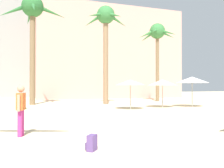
# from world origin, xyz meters

# --- Properties ---
(hotel_pink) EXTENTS (20.99, 9.31, 13.05)m
(hotel_pink) POSITION_xyz_m (9.09, 31.11, 6.52)
(hotel_pink) COLOR #DB9989
(hotel_pink) RESTS_ON ground
(hotel_tower_gray) EXTENTS (12.20, 8.87, 26.73)m
(hotel_tower_gray) POSITION_xyz_m (-6.94, 38.63, 13.36)
(hotel_tower_gray) COLOR gray
(hotel_tower_gray) RESTS_ON ground
(palm_tree_left) EXTENTS (4.84, 4.55, 8.86)m
(palm_tree_left) POSITION_xyz_m (11.63, 19.74, 7.35)
(palm_tree_left) COLOR brown
(palm_tree_left) RESTS_ON ground
(palm_tree_center) EXTENTS (4.37, 4.49, 9.40)m
(palm_tree_center) POSITION_xyz_m (4.78, 17.44, 7.51)
(palm_tree_center) COLOR #896B4C
(palm_tree_center) RESTS_ON ground
(palm_tree_right) EXTENTS (6.03, 5.95, 10.02)m
(palm_tree_right) POSITION_xyz_m (-1.86, 18.70, 8.12)
(palm_tree_right) COLOR brown
(palm_tree_right) RESTS_ON ground
(cafe_umbrella_1) EXTENTS (2.64, 2.64, 2.46)m
(cafe_umbrella_1) POSITION_xyz_m (10.45, 11.96, 2.21)
(cafe_umbrella_1) COLOR gray
(cafe_umbrella_1) RESTS_ON ground
(cafe_umbrella_2) EXTENTS (2.24, 2.24, 2.17)m
(cafe_umbrella_2) POSITION_xyz_m (4.84, 11.57, 1.96)
(cafe_umbrella_2) COLOR gray
(cafe_umbrella_2) RESTS_ON ground
(cafe_umbrella_3) EXTENTS (2.36, 2.36, 2.22)m
(cafe_umbrella_3) POSITION_xyz_m (7.86, 12.23, 1.99)
(cafe_umbrella_3) COLOR gray
(cafe_umbrella_3) RESTS_ON ground
(beach_towel) EXTENTS (1.81, 1.13, 0.01)m
(beach_towel) POSITION_xyz_m (0.77, 1.70, 0.01)
(beach_towel) COLOR white
(beach_towel) RESTS_ON ground
(backpack) EXTENTS (0.35, 0.35, 0.42)m
(backpack) POSITION_xyz_m (-0.44, 1.70, 0.20)
(backpack) COLOR #593E78
(backpack) RESTS_ON ground
(person_mid_right) EXTENTS (3.11, 1.32, 1.72)m
(person_mid_right) POSITION_xyz_m (-2.26, 4.35, 0.93)
(person_mid_right) COLOR #B7337F
(person_mid_right) RESTS_ON ground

